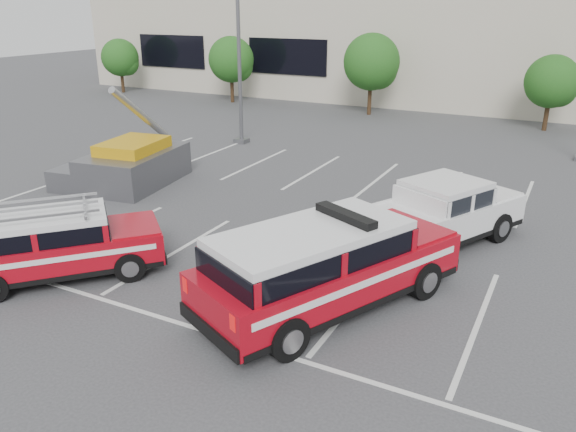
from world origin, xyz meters
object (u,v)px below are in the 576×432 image
object	(u,v)px
tree_far_left	(121,59)
tree_mid_left	(373,64)
tree_mid_right	(553,83)
tree_left	(233,61)
convention_building	(492,30)
light_pole_left	(238,32)
ladder_suv	(56,249)
utility_rig	(130,165)
white_pickup	(431,222)
fire_chief_suv	(326,271)

from	to	relation	value
tree_far_left	tree_mid_left	xyz separation A→B (m)	(20.00, 0.00, 0.54)
tree_far_left	tree_mid_right	bearing A→B (deg)	0.00
tree_far_left	tree_left	world-z (taller)	tree_left
convention_building	tree_left	xyz separation A→B (m)	(-15.09, -9.82, -1.95)
tree_mid_right	light_pole_left	bearing A→B (deg)	-142.50
convention_building	tree_mid_left	size ratio (longest dim) A/B	12.38
ladder_suv	utility_rig	size ratio (longest dim) A/B	1.01
convention_building	utility_rig	xyz separation A→B (m)	(-8.31, -27.54, -3.97)
convention_building	utility_rig	bearing A→B (deg)	-106.78
white_pickup	light_pole_left	bearing A→B (deg)	170.44
tree_far_left	utility_rig	bearing A→B (deg)	-46.56
tree_mid_left	white_pickup	bearing A→B (deg)	-65.55
fire_chief_suv	white_pickup	world-z (taller)	fire_chief_suv
light_pole_left	ladder_suv	world-z (taller)	light_pole_left
ladder_suv	tree_far_left	bearing A→B (deg)	172.14
tree_far_left	fire_chief_suv	size ratio (longest dim) A/B	0.61
white_pickup	tree_left	bearing A→B (deg)	161.34
utility_rig	tree_left	bearing A→B (deg)	102.49
white_pickup	ladder_suv	xyz separation A→B (m)	(-7.76, -6.20, 0.03)
fire_chief_suv	ladder_suv	size ratio (longest dim) A/B	1.36
tree_mid_right	tree_mid_left	bearing A→B (deg)	180.00
tree_far_left	tree_left	xyz separation A→B (m)	(10.00, 0.00, 0.27)
tree_left	utility_rig	size ratio (longest dim) A/B	0.93
tree_left	utility_rig	xyz separation A→B (m)	(6.78, -17.72, -2.02)
tree_left	white_pickup	xyz separation A→B (m)	(18.32, -18.30, -2.04)
tree_far_left	fire_chief_suv	distance (m)	35.46
tree_left	tree_mid_right	size ratio (longest dim) A/B	1.11
white_pickup	ladder_suv	world-z (taller)	ladder_suv
light_pole_left	white_pickup	xyz separation A→B (m)	(11.41, -8.25, -4.46)
tree_mid_left	ladder_suv	bearing A→B (deg)	-88.69
tree_far_left	white_pickup	size ratio (longest dim) A/B	0.64
tree_mid_left	ladder_suv	size ratio (longest dim) A/B	1.00
tree_mid_left	utility_rig	world-z (taller)	tree_mid_left
tree_far_left	tree_mid_left	size ratio (longest dim) A/B	0.82
tree_mid_left	white_pickup	size ratio (longest dim) A/B	0.77
convention_building	light_pole_left	world-z (taller)	convention_building
convention_building	light_pole_left	distance (m)	21.49
fire_chief_suv	ladder_suv	world-z (taller)	fire_chief_suv
tree_mid_right	utility_rig	bearing A→B (deg)	-126.71
tree_mid_left	utility_rig	xyz separation A→B (m)	(-3.22, -17.72, -2.29)
ladder_suv	tree_left	bearing A→B (deg)	155.46
light_pole_left	fire_chief_suv	world-z (taller)	light_pole_left
utility_rig	fire_chief_suv	bearing A→B (deg)	-34.63
light_pole_left	white_pickup	size ratio (longest dim) A/B	1.64
convention_building	tree_far_left	bearing A→B (deg)	-158.63
convention_building	ladder_suv	xyz separation A→B (m)	(-4.53, -34.31, -3.96)
fire_chief_suv	ladder_suv	bearing A→B (deg)	-140.33
tree_mid_left	light_pole_left	bearing A→B (deg)	-107.10
tree_mid_left	utility_rig	distance (m)	18.16
tree_far_left	tree_mid_right	distance (m)	30.00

